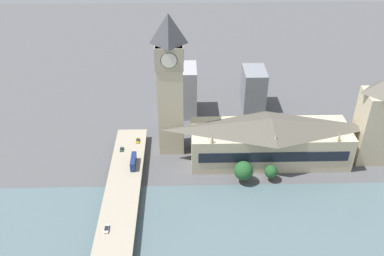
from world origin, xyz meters
The scene contains 14 objects.
ground_plane centered at (0.00, 0.00, 0.00)m, with size 600.00×600.00×0.00m, color #4C4C4F.
river_water centered at (-33.95, 0.00, 0.15)m, with size 55.89×360.00×0.30m, color #4C6066.
parliament_hall centered at (15.90, -8.00, 12.86)m, with size 26.26×84.02×25.90m.
clock_tower centered at (27.57, 44.71, 42.19)m, with size 14.65×14.65×78.20m.
victoria_tower centered at (15.96, -62.15, 23.82)m, with size 16.28×16.28×51.64m.
road_bridge centered at (-33.95, 67.82, 4.68)m, with size 143.78×16.82×5.77m.
double_decker_bus_mid centered at (4.30, 64.08, 8.45)m, with size 11.55×2.49×4.87m.
car_northbound_mid centered at (-40.32, 71.60, 6.47)m, with size 4.75×1.78×1.38m.
car_northbound_tail centered at (25.84, 63.71, 6.45)m, with size 4.71×1.83×1.34m.
car_southbound_tail centered at (17.73, 71.76, 6.41)m, with size 3.82×1.79×1.26m.
city_block_west centered at (66.46, 40.30, 15.82)m, with size 20.94×21.26×31.64m.
city_block_center centered at (72.80, -7.44, 13.17)m, with size 21.04×14.06×26.33m.
tree_embankment_near centered at (-2.44, -6.09, 5.74)m, with size 6.72×6.72×9.12m.
tree_embankment_mid centered at (-3.69, 8.16, 7.52)m, with size 9.77×9.77×12.42m.
Camera 1 is at (-170.60, 37.98, 143.14)m, focal length 40.00 mm.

